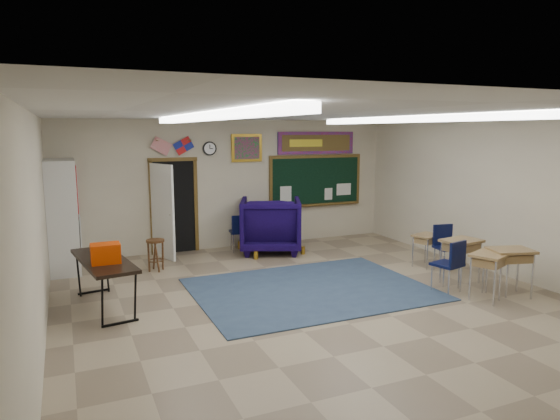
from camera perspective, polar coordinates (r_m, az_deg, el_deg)
name	(u,v)px	position (r m, az deg, el deg)	size (l,w,h in m)	color
floor	(322,306)	(8.10, 4.88, -10.84)	(9.00, 9.00, 0.00)	gray
back_wall	(233,184)	(11.83, -5.44, 2.94)	(8.00, 0.04, 3.00)	beige
left_wall	(36,234)	(6.81, -26.07, -2.47)	(0.04, 9.00, 3.00)	beige
right_wall	(513,199)	(10.24, 25.11, 1.17)	(0.04, 9.00, 3.00)	beige
ceiling	(325,114)	(7.62, 5.18, 10.88)	(8.00, 9.00, 0.04)	silver
area_rug	(311,289)	(8.85, 3.54, -9.00)	(4.00, 3.00, 0.02)	#2F445B
fluorescent_strips	(325,118)	(7.62, 5.18, 10.43)	(3.86, 6.00, 0.10)	white
doorway	(171,208)	(11.37, -12.37, 0.27)	(1.10, 0.89, 2.16)	black
chalkboard	(316,182)	(12.66, 4.14, 3.19)	(2.55, 0.14, 1.30)	brown
bulletin_board	(316,143)	(12.60, 4.18, 7.65)	(2.10, 0.05, 0.55)	red
framed_art_print	(247,148)	(11.86, -3.83, 7.09)	(0.75, 0.05, 0.65)	#9F771E
wall_clock	(210,148)	(11.58, -8.05, 6.98)	(0.32, 0.05, 0.32)	black
wall_flags	(172,143)	(11.36, -12.20, 7.48)	(1.16, 0.06, 0.70)	red
storage_cabinet	(63,216)	(10.67, -23.57, -0.63)	(0.59, 1.25, 2.20)	silver
wingback_armchair	(271,225)	(11.41, -1.08, -1.70)	(1.33, 1.37, 1.25)	black
student_chair_reading	(239,233)	(11.51, -4.71, -2.60)	(0.43, 0.43, 0.87)	black
student_chair_desk_a	(447,266)	(9.09, 18.55, -6.05)	(0.46, 0.46, 0.92)	black
student_chair_desk_b	(448,249)	(10.33, 18.60, -4.25)	(0.46, 0.46, 0.92)	black
student_desk_front_left	(461,259)	(9.66, 19.94, -5.27)	(0.75, 0.60, 0.81)	olive
student_desk_front_right	(427,249)	(10.64, 16.40, -4.25)	(0.66, 0.57, 0.67)	olive
student_desk_back_left	(489,274)	(8.92, 22.80, -6.72)	(0.79, 0.70, 0.78)	olive
student_desk_back_right	(510,270)	(9.22, 24.77, -6.23)	(0.79, 0.68, 0.81)	olive
folding_table	(105,281)	(8.33, -19.41, -7.68)	(0.92, 1.97, 1.08)	black
wooden_stool	(156,255)	(10.20, -14.02, -4.98)	(0.36, 0.36, 0.63)	#4F2E17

